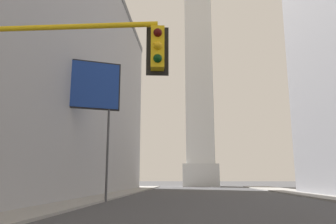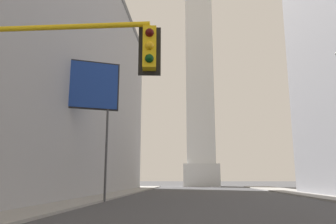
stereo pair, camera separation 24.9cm
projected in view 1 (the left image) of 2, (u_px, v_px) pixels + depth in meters
name	position (u px, v px, depth m)	size (l,w,h in m)	color
sidewalk_left	(78.00, 200.00, 26.03)	(5.00, 86.50, 0.15)	gray
building_left	(12.00, 66.00, 34.41)	(19.12, 56.40, 26.75)	#9E9EA0
obelisk	(198.00, 60.00, 76.07)	(7.60, 7.60, 59.63)	silver
traffic_light_near_left	(22.00, 72.00, 8.42)	(5.96, 0.53, 5.75)	yellow
billboard_sign	(89.00, 89.00, 25.90)	(4.64, 2.11, 11.03)	#3F3F42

